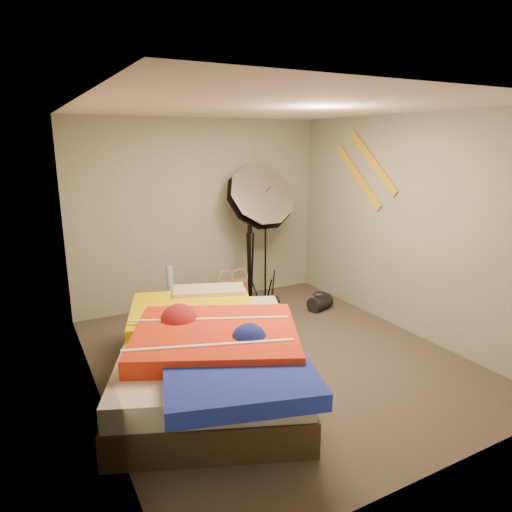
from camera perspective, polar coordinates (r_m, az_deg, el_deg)
floor at (r=4.90m, az=2.33°, el=-12.51°), size 4.00×4.00×0.00m
ceiling at (r=4.39m, az=2.67°, el=18.06°), size 4.00×4.00×0.00m
wall_back at (r=6.26m, az=-6.89°, el=5.34°), size 3.50×0.00×3.50m
wall_front at (r=3.00m, az=22.34°, el=-5.41°), size 3.50×0.00×3.50m
wall_left at (r=3.92m, az=-20.15°, el=-0.77°), size 0.00×4.00×4.00m
wall_right at (r=5.57m, az=18.24°, el=3.62°), size 0.00×4.00×4.00m
tote_bag at (r=6.04m, az=-3.12°, el=-5.01°), size 0.45×0.22×0.45m
wrapping_roll at (r=5.74m, az=-10.55°, el=-4.77°), size 0.10×0.21×0.73m
camera_case at (r=5.84m, az=1.58°, el=-6.68°), size 0.30×0.26×0.25m
duffel_bag at (r=6.19m, az=8.01°, el=-5.80°), size 0.37×0.28×0.20m
wall_stripe_upper at (r=5.90m, az=14.38°, el=11.31°), size 0.02×0.91×0.78m
wall_stripe_lower at (r=6.10m, az=12.67°, el=9.60°), size 0.02×0.91×0.78m
bed at (r=4.25m, az=-5.69°, el=-12.09°), size 2.25×2.72×0.65m
photo_umbrella at (r=6.21m, az=0.36°, el=7.17°), size 1.18×0.90×2.01m
camera_tripod at (r=6.14m, az=-0.78°, el=-0.52°), size 0.08×0.08×1.12m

